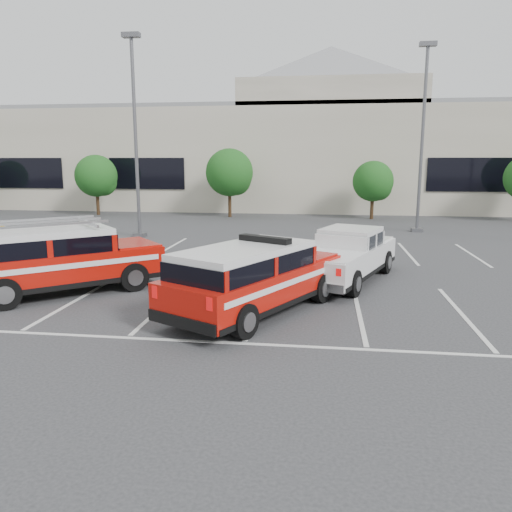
# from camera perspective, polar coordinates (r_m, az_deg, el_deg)

# --- Properties ---
(ground) EXTENTS (120.00, 120.00, 0.00)m
(ground) POSITION_cam_1_polar(r_m,az_deg,el_deg) (13.95, 0.44, -5.86)
(ground) COLOR #2E2E30
(ground) RESTS_ON ground
(stall_markings) EXTENTS (23.00, 15.00, 0.01)m
(stall_markings) POSITION_cam_1_polar(r_m,az_deg,el_deg) (18.28, 2.24, -1.80)
(stall_markings) COLOR silver
(stall_markings) RESTS_ON ground
(convention_building) EXTENTS (60.00, 16.99, 13.20)m
(convention_building) POSITION_cam_1_polar(r_m,az_deg,el_deg) (45.15, 5.95, 11.73)
(convention_building) COLOR beige
(convention_building) RESTS_ON ground
(tree_left) EXTENTS (3.07, 3.07, 4.42)m
(tree_left) POSITION_cam_1_polar(r_m,az_deg,el_deg) (39.03, -17.64, 8.56)
(tree_left) COLOR #3F2B19
(tree_left) RESTS_ON ground
(tree_mid_left) EXTENTS (3.37, 3.37, 4.85)m
(tree_mid_left) POSITION_cam_1_polar(r_m,az_deg,el_deg) (35.92, -2.89, 9.32)
(tree_mid_left) COLOR #3F2B19
(tree_mid_left) RESTS_ON ground
(tree_mid_right) EXTENTS (2.77, 2.77, 3.99)m
(tree_mid_right) POSITION_cam_1_polar(r_m,az_deg,el_deg) (35.49, 13.37, 8.16)
(tree_mid_right) COLOR #3F2B19
(tree_mid_right) RESTS_ON ground
(light_pole_left) EXTENTS (0.90, 0.60, 10.24)m
(light_pole_left) POSITION_cam_1_polar(r_m,az_deg,el_deg) (27.07, -13.60, 13.07)
(light_pole_left) COLOR #59595E
(light_pole_left) RESTS_ON ground
(light_pole_mid) EXTENTS (0.90, 0.60, 10.24)m
(light_pole_mid) POSITION_cam_1_polar(r_m,az_deg,el_deg) (29.75, 18.47, 12.60)
(light_pole_mid) COLOR #59595E
(light_pole_mid) RESTS_ON ground
(fire_chief_suv) EXTENTS (4.53, 6.03, 2.02)m
(fire_chief_suv) POSITION_cam_1_polar(r_m,az_deg,el_deg) (13.23, -0.19, -3.09)
(fire_chief_suv) COLOR #AB1008
(fire_chief_suv) RESTS_ON ground
(white_pickup) EXTENTS (3.89, 6.01, 1.75)m
(white_pickup) POSITION_cam_1_polar(r_m,az_deg,el_deg) (17.09, 10.20, -0.49)
(white_pickup) COLOR silver
(white_pickup) RESTS_ON ground
(ladder_suv) EXTENTS (5.77, 5.44, 2.25)m
(ladder_suv) POSITION_cam_1_polar(r_m,az_deg,el_deg) (16.37, -21.52, -0.87)
(ladder_suv) COLOR #AB1008
(ladder_suv) RESTS_ON ground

